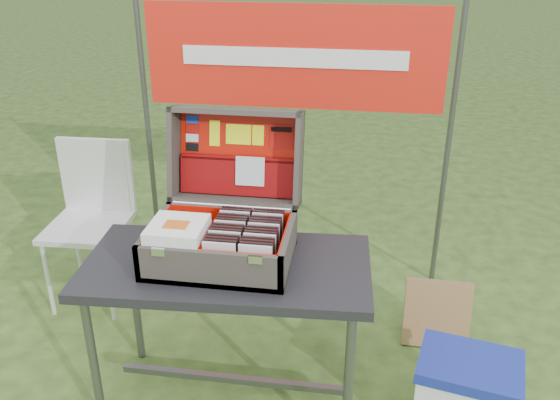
% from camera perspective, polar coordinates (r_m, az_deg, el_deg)
% --- Properties ---
extents(ground, '(80.00, 80.00, 0.00)m').
position_cam_1_polar(ground, '(2.84, -1.98, -18.02)').
color(ground, '#31451B').
rests_on(ground, ground).
extents(table, '(1.17, 0.63, 0.71)m').
position_cam_1_polar(table, '(2.58, -4.86, -12.85)').
color(table, black).
rests_on(table, ground).
extents(table_top, '(1.17, 0.63, 0.04)m').
position_cam_1_polar(table_top, '(2.39, -5.14, -6.45)').
color(table_top, black).
rests_on(table_top, ground).
extents(table_leg_fl, '(0.04, 0.04, 0.67)m').
position_cam_1_polar(table_leg_fl, '(2.58, -17.50, -14.65)').
color(table_leg_fl, '#59595B').
rests_on(table_leg_fl, ground).
extents(table_leg_fr, '(0.04, 0.04, 0.67)m').
position_cam_1_polar(table_leg_fr, '(2.37, 6.55, -17.63)').
color(table_leg_fr, '#59595B').
rests_on(table_leg_fr, ground).
extents(table_leg_bl, '(0.04, 0.04, 0.67)m').
position_cam_1_polar(table_leg_bl, '(2.90, -13.78, -9.23)').
color(table_leg_bl, '#59595B').
rests_on(table_leg_bl, ground).
extents(table_leg_br, '(0.04, 0.04, 0.67)m').
position_cam_1_polar(table_leg_br, '(2.72, 7.01, -11.26)').
color(table_leg_br, '#59595B').
rests_on(table_leg_br, ground).
extents(table_brace, '(0.99, 0.03, 0.03)m').
position_cam_1_polar(table_brace, '(2.73, -4.67, -16.78)').
color(table_brace, '#59595B').
rests_on(table_brace, ground).
extents(suitcase, '(0.56, 0.56, 0.53)m').
position_cam_1_polar(suitcase, '(2.32, -5.59, 0.46)').
color(suitcase, '#4B443C').
rests_on(suitcase, table).
extents(suitcase_base_bottom, '(0.56, 0.40, 0.02)m').
position_cam_1_polar(suitcase_base_bottom, '(2.38, -5.69, -5.65)').
color(suitcase_base_bottom, '#4B443C').
rests_on(suitcase_base_bottom, table_top).
extents(suitcase_base_wall_front, '(0.56, 0.02, 0.15)m').
position_cam_1_polar(suitcase_base_wall_front, '(2.20, -6.95, -6.68)').
color(suitcase_base_wall_front, '#4B443C').
rests_on(suitcase_base_wall_front, table_top).
extents(suitcase_base_wall_back, '(0.56, 0.02, 0.15)m').
position_cam_1_polar(suitcase_base_wall_back, '(2.51, -4.72, -2.24)').
color(suitcase_base_wall_back, '#4B443C').
rests_on(suitcase_base_wall_back, table_top).
extents(suitcase_base_wall_left, '(0.02, 0.40, 0.15)m').
position_cam_1_polar(suitcase_base_wall_left, '(2.43, -11.94, -3.77)').
color(suitcase_base_wall_left, '#4B443C').
rests_on(suitcase_base_wall_left, table_top).
extents(suitcase_base_wall_right, '(0.02, 0.40, 0.15)m').
position_cam_1_polar(suitcase_base_wall_right, '(2.31, 0.78, -4.82)').
color(suitcase_base_wall_right, '#4B443C').
rests_on(suitcase_base_wall_right, table_top).
extents(suitcase_liner_floor, '(0.52, 0.36, 0.01)m').
position_cam_1_polar(suitcase_liner_floor, '(2.38, -5.70, -5.36)').
color(suitcase_liner_floor, red).
rests_on(suitcase_liner_floor, suitcase_base_bottom).
extents(suitcase_latch_left, '(0.05, 0.01, 0.03)m').
position_cam_1_polar(suitcase_latch_left, '(2.20, -11.65, -4.92)').
color(suitcase_latch_left, silver).
rests_on(suitcase_latch_left, suitcase_base_wall_front).
extents(suitcase_latch_right, '(0.05, 0.01, 0.03)m').
position_cam_1_polar(suitcase_latch_right, '(2.11, -2.37, -5.76)').
color(suitcase_latch_right, silver).
rests_on(suitcase_latch_right, suitcase_base_wall_front).
extents(suitcase_hinge, '(0.50, 0.02, 0.02)m').
position_cam_1_polar(suitcase_hinge, '(2.49, -4.72, -0.58)').
color(suitcase_hinge, silver).
rests_on(suitcase_hinge, suitcase_base_wall_back).
extents(suitcase_lid_back, '(0.56, 0.11, 0.40)m').
position_cam_1_polar(suitcase_lid_back, '(2.59, -3.95, 4.42)').
color(suitcase_lid_back, '#4B443C').
rests_on(suitcase_lid_back, suitcase_base_wall_back).
extents(suitcase_lid_rim_far, '(0.56, 0.15, 0.05)m').
position_cam_1_polar(suitcase_lid_rim_far, '(2.50, -4.19, 8.51)').
color(suitcase_lid_rim_far, '#4B443C').
rests_on(suitcase_lid_rim_far, suitcase_lid_back).
extents(suitcase_lid_rim_near, '(0.56, 0.15, 0.05)m').
position_cam_1_polar(suitcase_lid_rim_near, '(2.56, -4.33, 0.03)').
color(suitcase_lid_rim_near, '#4B443C').
rests_on(suitcase_lid_rim_near, suitcase_lid_back).
extents(suitcase_lid_rim_left, '(0.02, 0.23, 0.42)m').
position_cam_1_polar(suitcase_lid_rim_left, '(2.60, -10.09, 4.48)').
color(suitcase_lid_rim_left, '#4B443C').
rests_on(suitcase_lid_rim_left, suitcase_lid_back).
extents(suitcase_lid_rim_right, '(0.02, 0.23, 0.42)m').
position_cam_1_polar(suitcase_lid_rim_right, '(2.48, 1.83, 3.90)').
color(suitcase_lid_rim_right, '#4B443C').
rests_on(suitcase_lid_rim_right, suitcase_lid_back).
extents(suitcase_lid_liner, '(0.51, 0.08, 0.35)m').
position_cam_1_polar(suitcase_lid_liner, '(2.57, -4.02, 4.38)').
color(suitcase_lid_liner, red).
rests_on(suitcase_lid_liner, suitcase_lid_back).
extents(suitcase_liner_wall_front, '(0.52, 0.01, 0.13)m').
position_cam_1_polar(suitcase_liner_wall_front, '(2.20, -6.87, -6.24)').
color(suitcase_liner_wall_front, red).
rests_on(suitcase_liner_wall_front, suitcase_base_bottom).
extents(suitcase_liner_wall_back, '(0.52, 0.01, 0.13)m').
position_cam_1_polar(suitcase_liner_wall_back, '(2.50, -4.80, -2.16)').
color(suitcase_liner_wall_back, red).
rests_on(suitcase_liner_wall_back, suitcase_base_bottom).
extents(suitcase_liner_wall_left, '(0.01, 0.36, 0.13)m').
position_cam_1_polar(suitcase_liner_wall_left, '(2.42, -11.65, -3.57)').
color(suitcase_liner_wall_left, red).
rests_on(suitcase_liner_wall_left, suitcase_base_bottom).
extents(suitcase_liner_wall_right, '(0.01, 0.36, 0.13)m').
position_cam_1_polar(suitcase_liner_wall_right, '(2.30, 0.43, -4.56)').
color(suitcase_liner_wall_right, red).
rests_on(suitcase_liner_wall_right, suitcase_base_bottom).
extents(suitcase_lid_pocket, '(0.50, 0.07, 0.16)m').
position_cam_1_polar(suitcase_lid_pocket, '(2.57, -4.15, 2.26)').
color(suitcase_lid_pocket, maroon).
rests_on(suitcase_lid_pocket, suitcase_lid_liner).
extents(suitcase_pocket_edge, '(0.49, 0.02, 0.02)m').
position_cam_1_polar(suitcase_pocket_edge, '(2.55, -4.15, 4.01)').
color(suitcase_pocket_edge, maroon).
rests_on(suitcase_pocket_edge, suitcase_lid_pocket).
extents(suitcase_pocket_cd, '(0.13, 0.04, 0.12)m').
position_cam_1_polar(suitcase_pocket_cd, '(2.54, -2.90, 2.79)').
color(suitcase_pocket_cd, silver).
rests_on(suitcase_pocket_cd, suitcase_lid_pocket).
extents(lid_sticker_cc_a, '(0.06, 0.01, 0.03)m').
position_cam_1_polar(lid_sticker_cc_a, '(2.60, -8.45, 7.68)').
color(lid_sticker_cc_a, '#1933B2').
rests_on(lid_sticker_cc_a, suitcase_lid_liner).
extents(lid_sticker_cc_b, '(0.06, 0.01, 0.03)m').
position_cam_1_polar(lid_sticker_cc_b, '(2.61, -8.45, 6.81)').
color(lid_sticker_cc_b, '#AC100C').
rests_on(lid_sticker_cc_b, suitcase_lid_liner).
extents(lid_sticker_cc_c, '(0.06, 0.01, 0.03)m').
position_cam_1_polar(lid_sticker_cc_c, '(2.61, -8.45, 5.94)').
color(lid_sticker_cc_c, white).
rests_on(lid_sticker_cc_c, suitcase_lid_liner).
extents(lid_sticker_cc_d, '(0.06, 0.01, 0.03)m').
position_cam_1_polar(lid_sticker_cc_d, '(2.62, -8.45, 5.07)').
color(lid_sticker_cc_d, black).
rests_on(lid_sticker_cc_d, suitcase_lid_liner).
extents(lid_card_neon_tall, '(0.05, 0.03, 0.11)m').
position_cam_1_polar(lid_card_neon_tall, '(2.58, -6.31, 6.41)').
color(lid_card_neon_tall, '#E9F216').
rests_on(lid_card_neon_tall, suitcase_lid_liner).
extents(lid_card_neon_main, '(0.11, 0.02, 0.08)m').
position_cam_1_polar(lid_card_neon_main, '(2.56, -4.02, 6.32)').
color(lid_card_neon_main, '#E9F216').
rests_on(lid_card_neon_main, suitcase_lid_liner).
extents(lid_card_neon_small, '(0.05, 0.02, 0.08)m').
position_cam_1_polar(lid_card_neon_small, '(2.54, -2.13, 6.24)').
color(lid_card_neon_small, '#E9F216').
rests_on(lid_card_neon_small, suitcase_lid_liner).
extents(lid_sticker_band, '(0.10, 0.02, 0.10)m').
position_cam_1_polar(lid_sticker_band, '(2.52, 0.12, 6.13)').
color(lid_sticker_band, '#AC100C').
rests_on(lid_sticker_band, suitcase_lid_liner).
extents(lid_sticker_band_bar, '(0.09, 0.01, 0.02)m').
position_cam_1_polar(lid_sticker_band_bar, '(2.52, 0.14, 6.81)').
color(lid_sticker_band_bar, black).
rests_on(lid_sticker_band_bar, suitcase_lid_liner).
extents(cd_left_0, '(0.12, 0.01, 0.14)m').
position_cam_1_polar(cd_left_0, '(2.20, -5.85, -5.75)').
color(cd_left_0, silver).
rests_on(cd_left_0, suitcase_liner_floor).
extents(cd_left_1, '(0.12, 0.01, 0.14)m').
position_cam_1_polar(cd_left_1, '(2.22, -5.71, -5.46)').
color(cd_left_1, black).
rests_on(cd_left_1, suitcase_liner_floor).
extents(cd_left_2, '(0.12, 0.01, 0.14)m').
position_cam_1_polar(cd_left_2, '(2.24, -5.58, -5.18)').
color(cd_left_2, black).
rests_on(cd_left_2, suitcase_liner_floor).
extents(cd_left_3, '(0.12, 0.01, 0.14)m').
position_cam_1_polar(cd_left_3, '(2.26, -5.44, -4.91)').
color(cd_left_3, black).
rests_on(cd_left_3, suitcase_liner_floor).
extents(cd_left_4, '(0.12, 0.01, 0.14)m').
position_cam_1_polar(cd_left_4, '(2.28, -5.31, -4.64)').
color(cd_left_4, silver).
rests_on(cd_left_4, suitcase_liner_floor).
extents(cd_left_5, '(0.12, 0.01, 0.14)m').
position_cam_1_polar(cd_left_5, '(2.30, -5.19, -4.37)').
color(cd_left_5, black).
rests_on(cd_left_5, suitcase_liner_floor).
extents(cd_left_6, '(0.12, 0.01, 0.14)m').
position_cam_1_polar(cd_left_6, '(2.32, -5.06, -4.11)').
color(cd_left_6, black).
rests_on(cd_left_6, suitcase_liner_floor).
extents(cd_left_7, '(0.12, 0.01, 0.14)m').
position_cam_1_polar(cd_left_7, '(2.33, -4.93, -3.85)').
color(cd_left_7, black).
rests_on(cd_left_7, suitcase_liner_floor).
extents(cd_left_8, '(0.12, 0.01, 0.14)m').
position_cam_1_polar(cd_left_8, '(2.35, -4.81, -3.60)').
color(cd_left_8, silver).
rests_on(cd_left_8, suitcase_liner_floor).
extents(cd_left_9, '(0.12, 0.01, 0.14)m').
position_cam_1_polar(cd_left_9, '(2.37, -4.69, -3.35)').
color(cd_left_9, black).
rests_on(cd_left_9, suitcase_liner_floor).
extents(cd_left_10, '(0.12, 0.01, 0.14)m').
position_cam_1_polar(cd_left_10, '(2.39, -4.57, -3.10)').
color(cd_left_10, black).
rests_on(cd_left_10, suitcase_liner_floor).
extents(cd_left_11, '(0.12, 0.01, 0.14)m').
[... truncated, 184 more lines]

